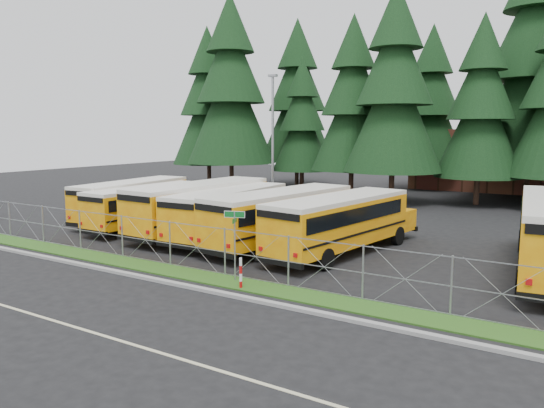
{
  "coord_description": "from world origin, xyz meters",
  "views": [
    {
      "loc": [
        11.84,
        -17.83,
        5.92
      ],
      "look_at": [
        -1.88,
        4.0,
        2.31
      ],
      "focal_mm": 35.0,
      "sensor_mm": 36.0,
      "label": 1
    }
  ],
  "objects": [
    {
      "name": "conifer_2",
      "position": [
        -13.81,
        28.61,
        6.49
      ],
      "size": [
        5.87,
        5.87,
        12.98
      ],
      "primitive_type": null,
      "color": "black",
      "rests_on": "ground"
    },
    {
      "name": "bus_2",
      "position": [
        -7.4,
        5.53,
        1.48
      ],
      "size": [
        3.14,
        11.37,
        2.95
      ],
      "primitive_type": null,
      "rotation": [
        0.0,
        0.0,
        -0.04
      ],
      "color": "orange",
      "rests_on": "ground"
    },
    {
      "name": "chainlink_fence",
      "position": [
        0.0,
        -1.0,
        1.0
      ],
      "size": [
        44.0,
        0.1,
        2.0
      ],
      "primitive_type": null,
      "color": "#96999E",
      "rests_on": "ground"
    },
    {
      "name": "conifer_1",
      "position": [
        -18.86,
        23.65,
        9.37
      ],
      "size": [
        8.47,
        8.47,
        18.74
      ],
      "primitive_type": null,
      "color": "black",
      "rests_on": "ground"
    },
    {
      "name": "conifer_0",
      "position": [
        -23.36,
        25.76,
        8.22
      ],
      "size": [
        7.44,
        7.44,
        16.44
      ],
      "primitive_type": null,
      "color": "black",
      "rests_on": "ground"
    },
    {
      "name": "conifer_11",
      "position": [
        -3.23,
        35.9,
        8.13
      ],
      "size": [
        7.35,
        7.35,
        16.26
      ],
      "primitive_type": null,
      "color": "black",
      "rests_on": "ground"
    },
    {
      "name": "brick_building",
      "position": [
        6.0,
        40.0,
        3.0
      ],
      "size": [
        22.0,
        10.0,
        6.0
      ],
      "primitive_type": "cube",
      "color": "brown",
      "rests_on": "ground"
    },
    {
      "name": "conifer_4",
      "position": [
        -2.78,
        23.78,
        8.73
      ],
      "size": [
        7.89,
        7.89,
        17.45
      ],
      "primitive_type": null,
      "color": "black",
      "rests_on": "ground"
    },
    {
      "name": "street_sign",
      "position": [
        -0.17,
        -1.45,
        2.03
      ],
      "size": [
        0.8,
        0.53,
        2.81
      ],
      "color": "#96999E",
      "rests_on": "ground"
    },
    {
      "name": "bus_5",
      "position": [
        1.43,
        5.17,
        1.41
      ],
      "size": [
        3.99,
        11.02,
        2.82
      ],
      "primitive_type": null,
      "rotation": [
        0.0,
        0.0,
        -0.14
      ],
      "color": "orange",
      "rests_on": "ground"
    },
    {
      "name": "conifer_3",
      "position": [
        -7.45,
        26.3,
        8.0
      ],
      "size": [
        7.23,
        7.23,
        16.0
      ],
      "primitive_type": null,
      "color": "black",
      "rests_on": "ground"
    },
    {
      "name": "ground",
      "position": [
        0.0,
        0.0,
        0.0
      ],
      "size": [
        120.0,
        120.0,
        0.0
      ],
      "primitive_type": "plane",
      "color": "black",
      "rests_on": "ground"
    },
    {
      "name": "road_lane_line",
      "position": [
        0.0,
        -8.0,
        0.01
      ],
      "size": [
        50.0,
        0.12,
        0.01
      ],
      "primitive_type": "cube",
      "color": "beige",
      "rests_on": "ground"
    },
    {
      "name": "bus_3",
      "position": [
        -5.27,
        5.3,
        1.37
      ],
      "size": [
        3.05,
        10.61,
        2.75
      ],
      "primitive_type": null,
      "rotation": [
        0.0,
        0.0,
        0.06
      ],
      "color": "orange",
      "rests_on": "ground"
    },
    {
      "name": "bus_0",
      "position": [
        -13.74,
        6.28,
        1.34
      ],
      "size": [
        3.36,
        10.4,
        2.68
      ],
      "primitive_type": null,
      "rotation": [
        0.0,
        0.0,
        0.09
      ],
      "color": "orange",
      "rests_on": "ground"
    },
    {
      "name": "conifer_10",
      "position": [
        -16.55,
        32.43,
        8.8
      ],
      "size": [
        7.96,
        7.96,
        17.61
      ],
      "primitive_type": null,
      "color": "black",
      "rests_on": "ground"
    },
    {
      "name": "bus_4",
      "position": [
        -1.8,
        5.14,
        1.44
      ],
      "size": [
        4.08,
        11.22,
        2.87
      ],
      "primitive_type": null,
      "rotation": [
        0.0,
        0.0,
        -0.14
      ],
      "color": "orange",
      "rests_on": "ground"
    },
    {
      "name": "conifer_12",
      "position": [
        6.31,
        31.89,
        11.12
      ],
      "size": [
        10.06,
        10.06,
        22.25
      ],
      "primitive_type": null,
      "color": "black",
      "rests_on": "ground"
    },
    {
      "name": "striped_bollard",
      "position": [
        0.61,
        -2.15,
        0.6
      ],
      "size": [
        0.11,
        0.11,
        1.2
      ],
      "primitive_type": "cylinder",
      "color": "#B20C0C",
      "rests_on": "ground"
    },
    {
      "name": "curb",
      "position": [
        0.0,
        -3.1,
        0.06
      ],
      "size": [
        50.0,
        0.25,
        0.12
      ],
      "primitive_type": "cube",
      "color": "gray",
      "rests_on": "ground"
    },
    {
      "name": "grass_verge",
      "position": [
        0.0,
        -1.7,
        0.03
      ],
      "size": [
        50.0,
        1.4,
        0.06
      ],
      "primitive_type": "cube",
      "color": "#224F16",
      "rests_on": "ground"
    },
    {
      "name": "bus_1",
      "position": [
        -11.23,
        5.21,
        1.28
      ],
      "size": [
        2.4,
        9.81,
        2.57
      ],
      "primitive_type": null,
      "rotation": [
        0.0,
        0.0,
        -0.01
      ],
      "color": "orange",
      "rests_on": "ground"
    },
    {
      "name": "conifer_5",
      "position": [
        3.32,
        26.44,
        7.46
      ],
      "size": [
        6.74,
        6.74,
        14.92
      ],
      "primitive_type": null,
      "color": "black",
      "rests_on": "ground"
    },
    {
      "name": "light_standard",
      "position": [
        -10.18,
        17.33,
        5.5
      ],
      "size": [
        0.7,
        0.35,
        10.14
      ],
      "color": "#96999E",
      "rests_on": "ground"
    }
  ]
}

